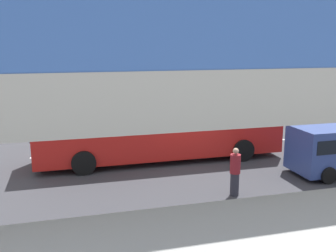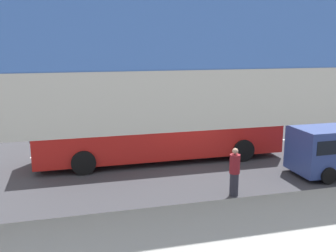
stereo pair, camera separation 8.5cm
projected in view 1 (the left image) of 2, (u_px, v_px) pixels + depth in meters
ground at (183, 162)px, 18.13m from camera, size 80.00×80.00×0.00m
city_bus at (161, 121)px, 18.12m from camera, size 11.54×2.85×3.15m
pedestrian at (235, 172)px, 13.96m from camera, size 0.38×0.38×1.79m
traffic_sign at (208, 108)px, 21.57m from camera, size 0.08×0.60×2.80m
lane_dash_leftmost at (270, 141)px, 22.06m from camera, size 2.00×0.20×0.01m
lane_dash_left at (204, 145)px, 21.03m from camera, size 2.00×0.20×0.01m
lane_dash_centre at (132, 151)px, 20.00m from camera, size 2.00×0.20×0.01m
lane_dash_right at (51, 156)px, 18.97m from camera, size 2.00×0.20×0.01m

